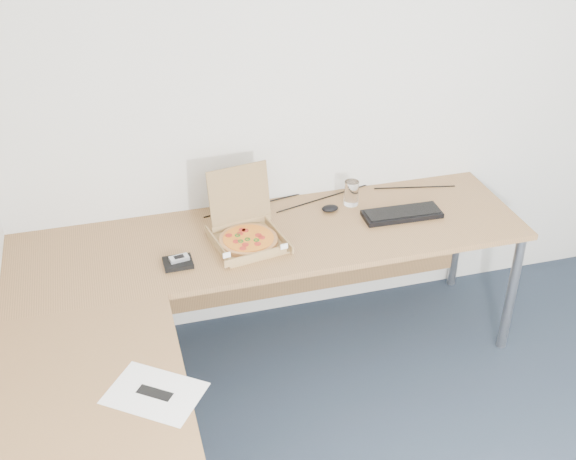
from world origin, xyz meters
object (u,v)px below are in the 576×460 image
object	(u,v)px
desk	(223,302)
pizza_box	(247,235)
wallet	(178,263)
drinking_glass	(351,193)
keyboard	(402,214)

from	to	relation	value
desk	pizza_box	size ratio (longest dim) A/B	6.92
desk	wallet	xyz separation A→B (m)	(-0.15, 0.29, 0.04)
pizza_box	wallet	world-z (taller)	pizza_box
desk	drinking_glass	bearing A→B (deg)	37.31
wallet	drinking_glass	bearing A→B (deg)	17.96
desk	drinking_glass	size ratio (longest dim) A/B	19.06
pizza_box	wallet	size ratio (longest dim) A/B	2.78
drinking_glass	desk	bearing A→B (deg)	-142.69
drinking_glass	wallet	world-z (taller)	drinking_glass
keyboard	desk	bearing A→B (deg)	-155.47
drinking_glass	keyboard	world-z (taller)	drinking_glass
desk	wallet	world-z (taller)	wallet
desk	wallet	size ratio (longest dim) A/B	19.22
pizza_box	drinking_glass	world-z (taller)	pizza_box
pizza_box	keyboard	xyz separation A→B (m)	(0.81, 0.03, -0.03)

